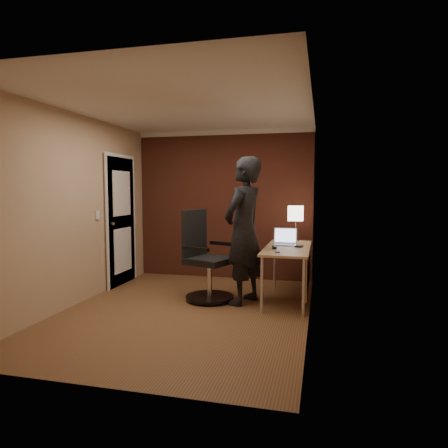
# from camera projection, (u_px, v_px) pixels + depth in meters

# --- Properties ---
(room) EXTENTS (4.00, 4.00, 4.00)m
(room) POSITION_uv_depth(u_px,v_px,m) (201.00, 198.00, 6.43)
(room) COLOR brown
(room) RESTS_ON ground
(desk) EXTENTS (0.60, 1.50, 0.73)m
(desk) POSITION_uv_depth(u_px,v_px,m) (293.00, 256.00, 5.43)
(desk) COLOR tan
(desk) RESTS_ON ground
(desk_lamp) EXTENTS (0.22, 0.22, 0.54)m
(desk_lamp) POSITION_uv_depth(u_px,v_px,m) (296.00, 214.00, 5.99)
(desk_lamp) COLOR silver
(desk_lamp) RESTS_ON desk
(laptop) EXTENTS (0.33, 0.26, 0.23)m
(laptop) POSITION_uv_depth(u_px,v_px,m) (285.00, 240.00, 5.68)
(laptop) COLOR silver
(laptop) RESTS_ON desk
(mouse) EXTENTS (0.07, 0.11, 0.03)m
(mouse) POSITION_uv_depth(u_px,v_px,m) (274.00, 248.00, 5.28)
(mouse) COLOR black
(mouse) RESTS_ON desk
(phone) EXTENTS (0.08, 0.12, 0.01)m
(phone) POSITION_uv_depth(u_px,v_px,m) (277.00, 252.00, 5.00)
(phone) COLOR black
(phone) RESTS_ON desk
(wallet) EXTENTS (0.11, 0.13, 0.02)m
(wallet) POSITION_uv_depth(u_px,v_px,m) (299.00, 246.00, 5.42)
(wallet) COLOR black
(wallet) RESTS_ON desk
(office_chair) EXTENTS (0.70, 0.76, 1.21)m
(office_chair) POSITION_uv_depth(u_px,v_px,m) (205.00, 261.00, 5.45)
(office_chair) COLOR black
(office_chair) RESTS_ON ground
(person) EXTENTS (0.68, 0.82, 1.94)m
(person) POSITION_uv_depth(u_px,v_px,m) (244.00, 231.00, 5.26)
(person) COLOR black
(person) RESTS_ON ground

